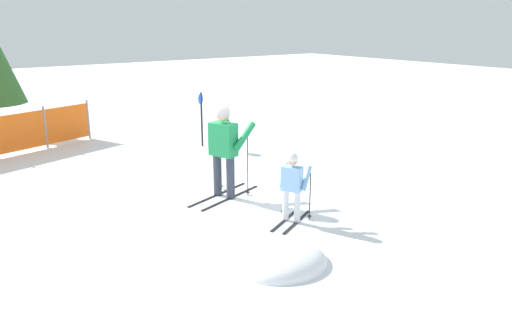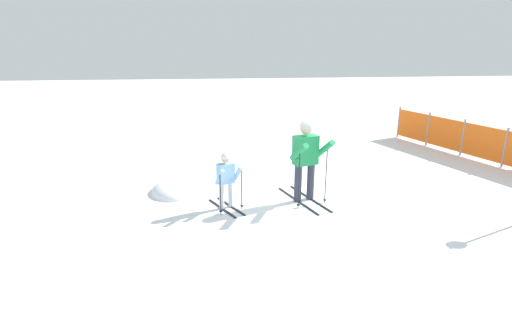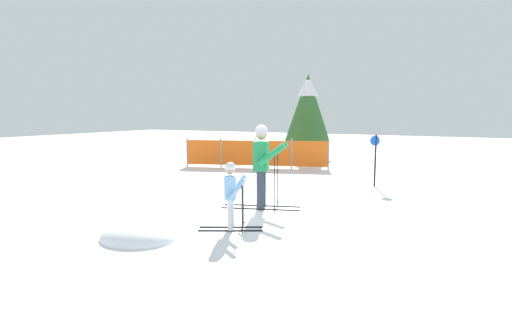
% 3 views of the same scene
% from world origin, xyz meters
% --- Properties ---
extents(ground_plane, '(60.00, 60.00, 0.00)m').
position_xyz_m(ground_plane, '(0.00, 0.00, 0.00)').
color(ground_plane, white).
extents(skier_adult, '(1.70, 0.96, 1.77)m').
position_xyz_m(skier_adult, '(0.16, -0.26, 1.06)').
color(skier_adult, black).
rests_on(skier_adult, ground_plane).
extents(skier_child, '(1.11, 0.73, 1.18)m').
position_xyz_m(skier_child, '(0.39, -1.95, 0.69)').
color(skier_child, black).
rests_on(skier_child, ground_plane).
extents(safety_fence, '(5.08, 1.68, 1.10)m').
position_xyz_m(safety_fence, '(-2.83, 5.23, 0.55)').
color(safety_fence, gray).
rests_on(safety_fence, ground_plane).
extents(snow_mound, '(1.30, 1.10, 0.52)m').
position_xyz_m(snow_mound, '(-0.69, -3.06, 0.00)').
color(snow_mound, white).
rests_on(snow_mound, ground_plane).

